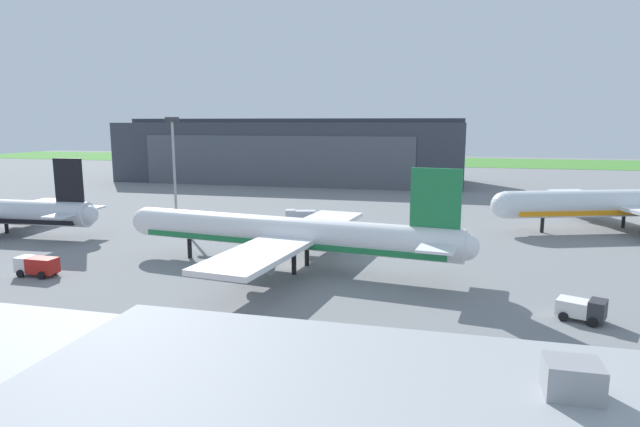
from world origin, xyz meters
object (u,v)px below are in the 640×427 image
maintenance_hangar (290,152)px  apron_light_mast (174,161)px  fuel_bowser (37,265)px  airliner_near_left (289,234)px  airliner_far_right (625,204)px  baggage_tug (300,215)px  stair_truck (582,309)px

maintenance_hangar → apron_light_mast: size_ratio=5.49×
fuel_bowser → airliner_near_left: bearing=20.0°
maintenance_hangar → apron_light_mast: bearing=-90.1°
fuel_bowser → apron_light_mast: size_ratio=0.26×
maintenance_hangar → airliner_far_right: bearing=-38.1°
maintenance_hangar → baggage_tug: size_ratio=18.11×
stair_truck → apron_light_mast: size_ratio=0.24×
stair_truck → baggage_tug: 54.13m
airliner_far_right → fuel_bowser: bearing=-148.8°
airliner_near_left → fuel_bowser: 28.68m
airliner_far_right → stair_truck: (-15.59, -43.98, -3.23)m
airliner_far_right → maintenance_hangar: bearing=141.9°
airliner_near_left → stair_truck: size_ratio=9.96×
fuel_bowser → stair_truck: (56.78, -0.18, -0.15)m
maintenance_hangar → airliner_near_left: bearing=-73.1°
fuel_bowser → apron_light_mast: 35.03m
baggage_tug → maintenance_hangar: bearing=108.5°
maintenance_hangar → airliner_far_right: maintenance_hangar is taller
stair_truck → baggage_tug: stair_truck is taller
apron_light_mast → fuel_bowser: bearing=-88.1°
stair_truck → apron_light_mast: 67.75m
airliner_near_left → apron_light_mast: (-27.89, 23.96, 6.42)m
maintenance_hangar → airliner_far_right: size_ratio=2.38×
maintenance_hangar → baggage_tug: (20.82, -62.09, -7.52)m
maintenance_hangar → stair_truck: 117.14m
stair_truck → fuel_bowser: bearing=179.8°
maintenance_hangar → airliner_far_right: 93.42m
fuel_bowser → baggage_tug: bearing=63.3°
airliner_near_left → stair_truck: (29.98, -9.95, -3.13)m
airliner_far_right → apron_light_mast: apron_light_mast is taller
airliner_far_right → fuel_bowser: 84.65m
airliner_far_right → baggage_tug: size_ratio=7.60×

